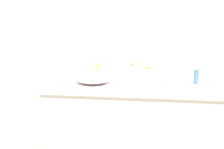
{
  "coord_description": "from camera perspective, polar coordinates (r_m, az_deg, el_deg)",
  "views": [
    {
      "loc": [
        0.14,
        -1.65,
        1.47
      ],
      "look_at": [
        -0.09,
        0.39,
        0.97
      ],
      "focal_mm": 38.52,
      "sensor_mm": 36.0,
      "label": 1
    }
  ],
  "objects": [
    {
      "name": "soap_dispenser",
      "position": [
        2.05,
        4.72,
        -0.18
      ],
      "size": [
        0.05,
        0.05,
        0.21
      ],
      "color": "white",
      "rests_on": "vanity_counter"
    },
    {
      "name": "vanity_counter",
      "position": [
        2.3,
        4.26,
        -12.69
      ],
      "size": [
        1.52,
        0.57,
        0.89
      ],
      "color": "white",
      "rests_on": "ground"
    },
    {
      "name": "lotion_bottle",
      "position": [
        2.24,
        8.46,
        0.18
      ],
      "size": [
        0.06,
        0.06,
        0.13
      ],
      "color": "silver",
      "rests_on": "vanity_counter"
    },
    {
      "name": "perfume_bottle",
      "position": [
        2.23,
        19.38,
        -0.42
      ],
      "size": [
        0.04,
        0.04,
        0.15
      ],
      "color": "teal",
      "rests_on": "vanity_counter"
    },
    {
      "name": "faucet",
      "position": [
        2.3,
        -3.65,
        1.17
      ],
      "size": [
        0.03,
        0.14,
        0.15
      ],
      "color": "gold",
      "rests_on": "vanity_counter"
    },
    {
      "name": "bathroom_wall_rear",
      "position": [
        2.39,
        3.04,
        9.71
      ],
      "size": [
        6.0,
        0.06,
        2.6
      ],
      "primitive_type": "cube",
      "color": "silver",
      "rests_on": "ground"
    },
    {
      "name": "sink_basin",
      "position": [
        2.14,
        -4.4,
        -0.57
      ],
      "size": [
        0.33,
        0.31,
        0.11
      ],
      "primitive_type": "ellipsoid",
      "color": "silver",
      "rests_on": "vanity_counter"
    },
    {
      "name": "wall_mirror_panel",
      "position": [
        2.35,
        4.99,
        14.21
      ],
      "size": [
        1.36,
        0.01,
        1.21
      ],
      "primitive_type": "cube",
      "color": "#B2BCC6",
      "rests_on": "vanity_counter"
    },
    {
      "name": "tissue_box",
      "position": [
        2.25,
        13.73,
        0.38
      ],
      "size": [
        0.12,
        0.12,
        0.18
      ],
      "color": "silver",
      "rests_on": "vanity_counter"
    }
  ]
}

